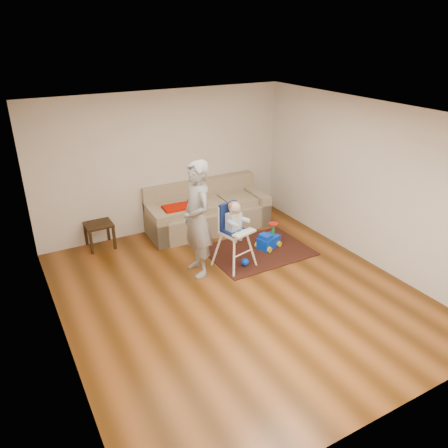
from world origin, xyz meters
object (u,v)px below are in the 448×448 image
sofa (207,207)px  side_table (100,235)px  ride_on_toy (269,236)px  adult (197,219)px  high_chair (234,236)px  toy_ball (245,262)px

sofa → side_table: (-2.09, 0.25, -0.23)m
ride_on_toy → adult: bearing=167.0°
sofa → ride_on_toy: sofa is taller
ride_on_toy → high_chair: size_ratio=0.38×
high_chair → adult: adult is taller
side_table → ride_on_toy: bearing=-30.0°
sofa → high_chair: bearing=-97.6°
sofa → adult: (-0.91, -1.46, 0.49)m
adult → toy_ball: bearing=76.4°
high_chair → sofa: bearing=65.5°
side_table → high_chair: (1.81, -1.80, 0.33)m
adult → side_table: bearing=-142.8°
high_chair → side_table: bearing=121.0°
side_table → high_chair: high_chair is taller
side_table → toy_ball: bearing=-44.6°
ride_on_toy → toy_ball: size_ratio=3.31×
sofa → toy_ball: (-0.14, -1.68, -0.38)m
side_table → sofa: bearing=-6.8°
toy_ball → high_chair: 0.52m
high_chair → toy_ball: bearing=-55.0°
toy_ball → adult: (-0.77, 0.22, 0.87)m
sofa → ride_on_toy: bearing=-62.7°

